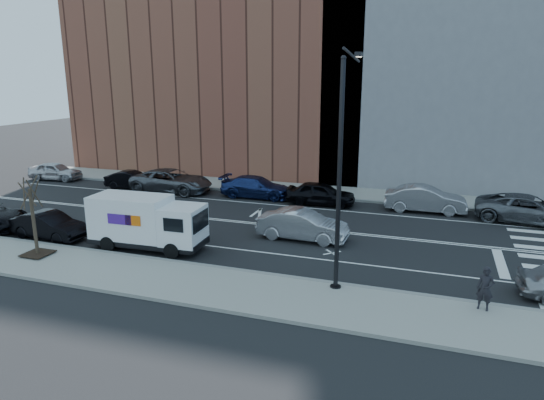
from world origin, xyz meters
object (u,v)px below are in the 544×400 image
Objects in this scene: far_parked_a at (55,171)px; driving_sedan at (303,225)px; fedex_van at (147,222)px; pedestrian at (485,289)px; far_parked_b at (132,180)px.

driving_sedan is at bearing -114.99° from far_parked_a.
fedex_van reaches higher than pedestrian.
pedestrian reaches higher than far_parked_a.
pedestrian is (8.34, -5.78, 0.18)m from driving_sedan.
fedex_van reaches higher than far_parked_b.
far_parked_b is at bearing 125.10° from fedex_van.
fedex_van is 1.36× the size of far_parked_a.
far_parked_a is (-16.20, 11.63, -0.65)m from fedex_van.
driving_sedan is (15.30, -7.16, 0.11)m from far_parked_b.
pedestrian is at bearing -119.68° from far_parked_a.
far_parked_b is at bearing 66.88° from driving_sedan.
far_parked_a is at bearing 73.26° from driving_sedan.
fedex_van is at bearing -147.28° from far_parked_b.
fedex_van reaches higher than driving_sedan.
far_parked_b is (7.80, -0.66, -0.07)m from far_parked_a.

